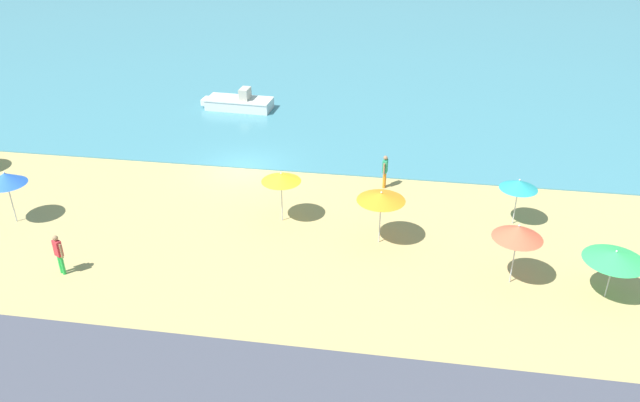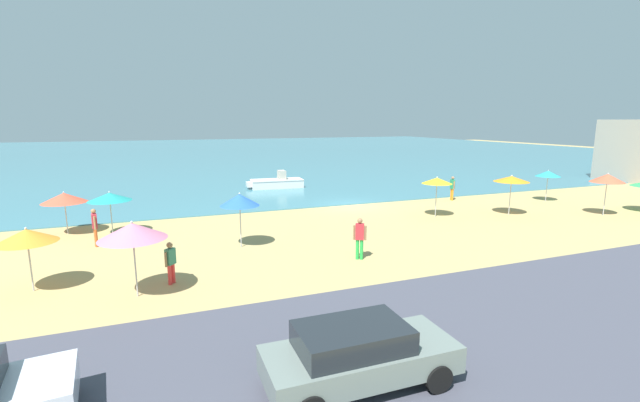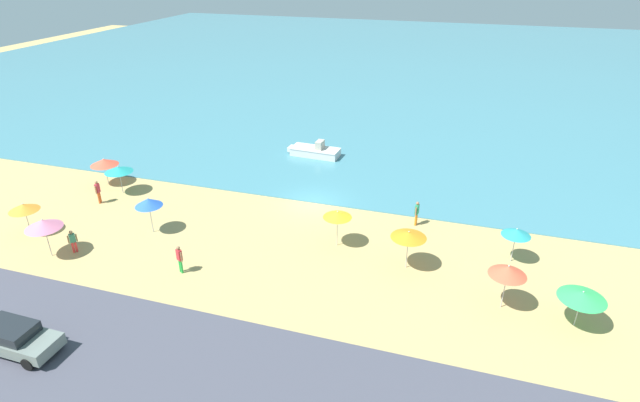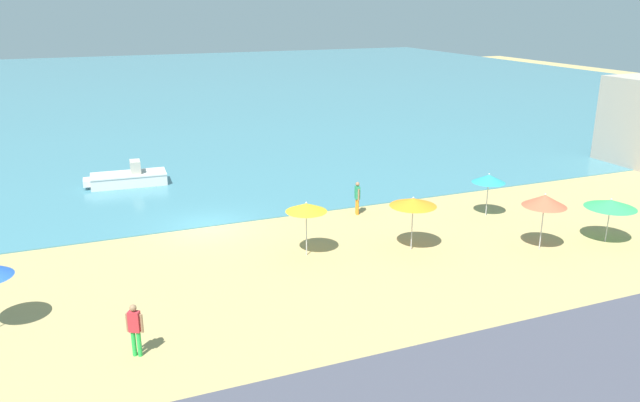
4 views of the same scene
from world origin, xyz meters
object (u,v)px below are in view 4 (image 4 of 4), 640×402
(beach_umbrella_8, at_px, (413,202))
(skiff_nearshore, at_px, (128,178))
(beach_umbrella_7, at_px, (611,204))
(bather_1, at_px, (357,196))
(bather_2, at_px, (135,327))
(beach_umbrella_2, at_px, (545,201))
(beach_umbrella_1, at_px, (306,207))
(beach_umbrella_0, at_px, (489,179))

(beach_umbrella_8, bearing_deg, skiff_nearshore, 124.52)
(beach_umbrella_7, xyz_separation_m, bather_1, (-9.19, 8.12, -0.87))
(bather_1, distance_m, bather_2, 16.08)
(beach_umbrella_7, distance_m, bather_1, 12.30)
(bather_1, height_order, skiff_nearshore, bather_1)
(bather_1, relative_size, bather_2, 0.99)
(beach_umbrella_2, distance_m, beach_umbrella_8, 5.92)
(beach_umbrella_1, bearing_deg, skiff_nearshore, 112.95)
(skiff_nearshore, bearing_deg, beach_umbrella_7, -42.79)
(beach_umbrella_8, relative_size, bather_2, 1.40)
(beach_umbrella_2, xyz_separation_m, beach_umbrella_7, (3.59, -0.42, -0.47))
(bather_1, bearing_deg, beach_umbrella_1, -137.01)
(bather_2, bearing_deg, beach_umbrella_1, 35.34)
(beach_umbrella_0, bearing_deg, bather_2, -159.27)
(beach_umbrella_2, height_order, bather_1, beach_umbrella_2)
(bather_2, relative_size, skiff_nearshore, 0.37)
(beach_umbrella_8, distance_m, bather_2, 13.59)
(beach_umbrella_8, bearing_deg, beach_umbrella_2, -22.25)
(beach_umbrella_0, relative_size, beach_umbrella_8, 0.92)
(bather_2, bearing_deg, beach_umbrella_8, 19.46)
(bather_1, bearing_deg, bather_2, -141.71)
(beach_umbrella_0, height_order, bather_2, beach_umbrella_0)
(beach_umbrella_7, relative_size, bather_2, 1.29)
(beach_umbrella_1, height_order, bather_2, beach_umbrella_1)
(skiff_nearshore, bearing_deg, bather_2, -95.36)
(beach_umbrella_0, height_order, skiff_nearshore, beach_umbrella_0)
(beach_umbrella_2, distance_m, beach_umbrella_7, 3.64)
(beach_umbrella_0, relative_size, bather_1, 1.29)
(beach_umbrella_8, bearing_deg, bather_2, -160.54)
(beach_umbrella_2, distance_m, bather_1, 9.62)
(beach_umbrella_7, bearing_deg, beach_umbrella_0, 119.00)
(beach_umbrella_7, bearing_deg, bather_2, -175.16)
(beach_umbrella_1, relative_size, bather_2, 1.39)
(beach_umbrella_2, bearing_deg, bather_1, 126.07)
(beach_umbrella_0, xyz_separation_m, skiff_nearshore, (-16.98, 13.14, -1.57))
(beach_umbrella_0, distance_m, beach_umbrella_8, 6.68)
(beach_umbrella_0, xyz_separation_m, beach_umbrella_2, (-0.65, -4.88, 0.31))
(bather_2, bearing_deg, beach_umbrella_7, 4.84)
(beach_umbrella_7, xyz_separation_m, skiff_nearshore, (-19.91, 18.43, -1.41))
(beach_umbrella_0, distance_m, beach_umbrella_7, 6.06)
(beach_umbrella_7, bearing_deg, beach_umbrella_2, 173.37)
(beach_umbrella_1, relative_size, skiff_nearshore, 0.51)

